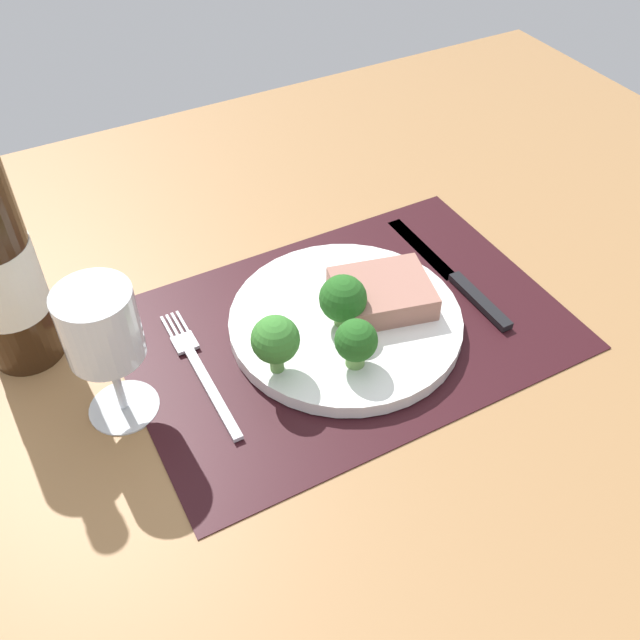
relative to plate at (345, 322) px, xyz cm
name	(u,v)px	position (x,y,z in cm)	size (l,w,h in cm)	color
ground_plane	(345,338)	(0.00, 0.00, -2.60)	(140.00, 110.00, 3.00)	#996D42
placemat	(345,328)	(0.00, 0.00, -0.95)	(47.02, 32.17, 0.30)	black
plate	(345,322)	(0.00, 0.00, 0.00)	(25.28, 25.28, 1.60)	white
steak	(380,291)	(4.52, 0.42, 2.19)	(10.34, 8.37, 2.78)	#9E6B5B
broccoli_near_steak	(343,299)	(-0.80, -0.67, 4.21)	(5.04, 5.04, 6.02)	#6B994C
broccoli_near_fork	(356,342)	(-2.58, -6.40, 3.97)	(4.33, 4.33, 5.50)	#6B994C
broccoli_center	(275,340)	(-9.80, -3.32, 4.88)	(4.81, 4.81, 6.60)	#5B8942
fork	(200,370)	(-16.39, 1.42, -0.55)	(2.40, 19.20, 0.50)	silver
knife	(456,279)	(15.27, 0.53, -0.50)	(1.80, 23.00, 0.80)	black
wine_glass	(102,333)	(-24.64, 0.74, 9.39)	(7.02, 7.02, 15.10)	silver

